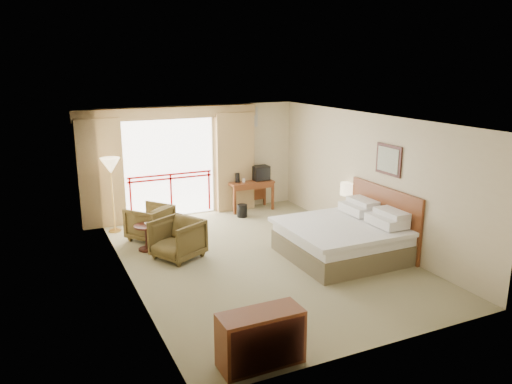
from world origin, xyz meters
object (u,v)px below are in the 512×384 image
table_lamp (348,189)px  armchair_far (151,239)px  floor_lamp (111,169)px  dresser (261,338)px  side_table (146,233)px  tv (261,173)px  armchair_near (178,258)px  bed (344,238)px  desk (249,187)px  wastebasket (242,211)px  nightstand (347,221)px

table_lamp → armchair_far: table_lamp is taller
floor_lamp → table_lamp: bearing=-25.2°
table_lamp → dresser: size_ratio=0.54×
side_table → dresser: dresser is taller
tv → armchair_near: size_ratio=0.48×
dresser → bed: bearing=36.3°
floor_lamp → desk: bearing=5.7°
armchair_near → dresser: bearing=-29.6°
wastebasket → side_table: side_table is taller
nightstand → floor_lamp: (-4.71, 2.27, 1.18)m
bed → table_lamp: (0.92, 1.23, 0.60)m
wastebasket → dresser: bearing=-111.4°
desk → wastebasket: size_ratio=3.70×
bed → armchair_near: 3.25m
wastebasket → armchair_near: (-2.20, -1.94, -0.16)m
table_lamp → desk: bearing=115.5°
floor_lamp → armchair_far: bearing=-54.5°
nightstand → wastebasket: nightstand is taller
table_lamp → floor_lamp: bearing=154.8°
desk → armchair_far: (-2.88, -1.19, -0.59)m
tv → wastebasket: bearing=-143.4°
table_lamp → armchair_near: table_lamp is taller
desk → nightstand: bearing=-60.0°
tv → dresser: tv is taller
desk → floor_lamp: 3.61m
bed → wastebasket: size_ratio=6.80×
wastebasket → side_table: (-2.66, -1.26, 0.20)m
floor_lamp → wastebasket: bearing=-3.9°
bed → side_table: bed is taller
side_table → floor_lamp: size_ratio=0.31×
tv → wastebasket: 1.19m
nightstand → tv: size_ratio=1.29×
bed → dresser: 3.98m
bed → dresser: bearing=-139.5°
dresser → armchair_near: bearing=84.8°
wastebasket → armchair_near: bearing=-138.7°
wastebasket → armchair_near: 2.94m
table_lamp → desk: (-1.23, 2.57, -0.39)m
desk → tv: (0.30, -0.06, 0.35)m
tv → dresser: bearing=-112.8°
bed → table_lamp: size_ratio=3.70×
nightstand → side_table: nightstand is taller
armchair_far → side_table: 0.75m
desk → bed: bearing=-80.6°
armchair_near → floor_lamp: 2.72m
tv → wastebasket: tv is taller
side_table → floor_lamp: bearing=104.7°
side_table → floor_lamp: (-0.38, 1.47, 1.09)m
nightstand → side_table: (-4.33, 0.80, 0.09)m
desk → floor_lamp: bearing=-169.4°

